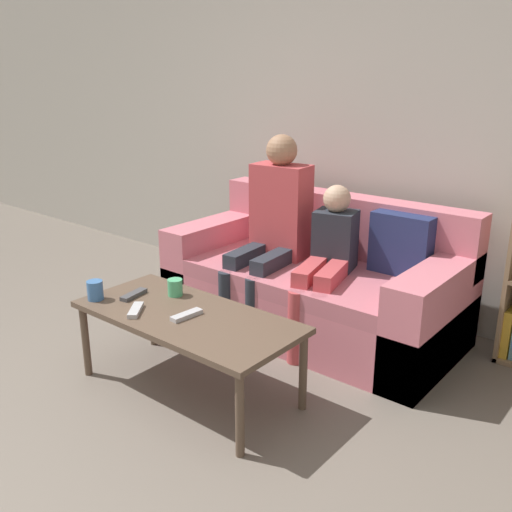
{
  "coord_description": "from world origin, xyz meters",
  "views": [
    {
      "loc": [
        1.92,
        -0.88,
        1.58
      ],
      "look_at": [
        0.05,
        1.41,
        0.61
      ],
      "focal_mm": 40.0,
      "sensor_mm": 36.0,
      "label": 1
    }
  ],
  "objects_px": {
    "person_adult": "(274,219)",
    "person_child": "(327,258)",
    "coffee_table": "(187,321)",
    "tv_remote_2": "(136,310)",
    "cup_far": "(95,290)",
    "couch": "(315,286)",
    "tv_remote_0": "(187,315)",
    "cup_near": "(175,287)",
    "tv_remote_1": "(134,295)"
  },
  "relations": [
    {
      "from": "person_adult",
      "to": "person_child",
      "type": "bearing_deg",
      "value": -11.76
    },
    {
      "from": "coffee_table",
      "to": "tv_remote_2",
      "type": "xyz_separation_m",
      "value": [
        -0.21,
        -0.15,
        0.05
      ]
    },
    {
      "from": "person_adult",
      "to": "cup_far",
      "type": "xyz_separation_m",
      "value": [
        -0.3,
        -1.14,
        -0.21
      ]
    },
    {
      "from": "coffee_table",
      "to": "person_adult",
      "type": "xyz_separation_m",
      "value": [
        -0.2,
        0.97,
        0.3
      ]
    },
    {
      "from": "couch",
      "to": "person_child",
      "type": "relative_size",
      "value": 1.93
    },
    {
      "from": "couch",
      "to": "tv_remote_2",
      "type": "xyz_separation_m",
      "value": [
        -0.28,
        -1.19,
        0.16
      ]
    },
    {
      "from": "tv_remote_0",
      "to": "cup_near",
      "type": "bearing_deg",
      "value": 152.44
    },
    {
      "from": "couch",
      "to": "person_adult",
      "type": "relative_size",
      "value": 1.5
    },
    {
      "from": "tv_remote_1",
      "to": "tv_remote_0",
      "type": "bearing_deg",
      "value": -11.67
    },
    {
      "from": "person_adult",
      "to": "tv_remote_2",
      "type": "bearing_deg",
      "value": -95.81
    },
    {
      "from": "coffee_table",
      "to": "person_adult",
      "type": "height_order",
      "value": "person_adult"
    },
    {
      "from": "couch",
      "to": "coffee_table",
      "type": "relative_size",
      "value": 1.55
    },
    {
      "from": "coffee_table",
      "to": "person_child",
      "type": "height_order",
      "value": "person_child"
    },
    {
      "from": "couch",
      "to": "person_child",
      "type": "height_order",
      "value": "person_child"
    },
    {
      "from": "tv_remote_1",
      "to": "person_adult",
      "type": "bearing_deg",
      "value": 69.1
    },
    {
      "from": "tv_remote_1",
      "to": "tv_remote_2",
      "type": "height_order",
      "value": "same"
    },
    {
      "from": "cup_near",
      "to": "tv_remote_0",
      "type": "distance_m",
      "value": 0.3
    },
    {
      "from": "coffee_table",
      "to": "tv_remote_1",
      "type": "xyz_separation_m",
      "value": [
        -0.38,
        -0.02,
        0.05
      ]
    },
    {
      "from": "coffee_table",
      "to": "tv_remote_1",
      "type": "distance_m",
      "value": 0.38
    },
    {
      "from": "tv_remote_2",
      "to": "cup_far",
      "type": "bearing_deg",
      "value": 146.33
    },
    {
      "from": "coffee_table",
      "to": "cup_far",
      "type": "height_order",
      "value": "cup_far"
    },
    {
      "from": "couch",
      "to": "cup_near",
      "type": "height_order",
      "value": "couch"
    },
    {
      "from": "cup_far",
      "to": "person_adult",
      "type": "bearing_deg",
      "value": 75.04
    },
    {
      "from": "tv_remote_0",
      "to": "tv_remote_2",
      "type": "bearing_deg",
      "value": -148.76
    },
    {
      "from": "couch",
      "to": "tv_remote_0",
      "type": "distance_m",
      "value": 1.09
    },
    {
      "from": "cup_near",
      "to": "cup_far",
      "type": "bearing_deg",
      "value": -132.83
    },
    {
      "from": "person_child",
      "to": "tv_remote_1",
      "type": "bearing_deg",
      "value": -137.23
    },
    {
      "from": "tv_remote_0",
      "to": "coffee_table",
      "type": "bearing_deg",
      "value": 140.77
    },
    {
      "from": "person_adult",
      "to": "person_child",
      "type": "height_order",
      "value": "person_adult"
    },
    {
      "from": "person_child",
      "to": "cup_far",
      "type": "bearing_deg",
      "value": -138.21
    },
    {
      "from": "person_adult",
      "to": "tv_remote_0",
      "type": "bearing_deg",
      "value": -82.29
    },
    {
      "from": "cup_far",
      "to": "cup_near",
      "type": "bearing_deg",
      "value": 47.17
    },
    {
      "from": "coffee_table",
      "to": "tv_remote_2",
      "type": "height_order",
      "value": "tv_remote_2"
    },
    {
      "from": "tv_remote_1",
      "to": "cup_near",
      "type": "bearing_deg",
      "value": 33.69
    },
    {
      "from": "couch",
      "to": "tv_remote_1",
      "type": "distance_m",
      "value": 1.17
    },
    {
      "from": "tv_remote_2",
      "to": "person_adult",
      "type": "bearing_deg",
      "value": 50.97
    },
    {
      "from": "person_child",
      "to": "cup_near",
      "type": "distance_m",
      "value": 0.91
    },
    {
      "from": "person_adult",
      "to": "tv_remote_1",
      "type": "distance_m",
      "value": 1.04
    },
    {
      "from": "cup_near",
      "to": "tv_remote_2",
      "type": "height_order",
      "value": "cup_near"
    },
    {
      "from": "person_child",
      "to": "tv_remote_2",
      "type": "distance_m",
      "value": 1.16
    },
    {
      "from": "tv_remote_0",
      "to": "tv_remote_1",
      "type": "relative_size",
      "value": 0.99
    },
    {
      "from": "couch",
      "to": "tv_remote_0",
      "type": "xyz_separation_m",
      "value": [
        -0.04,
        -1.07,
        0.16
      ]
    },
    {
      "from": "coffee_table",
      "to": "cup_near",
      "type": "distance_m",
      "value": 0.27
    },
    {
      "from": "person_child",
      "to": "tv_remote_1",
      "type": "xyz_separation_m",
      "value": [
        -0.61,
        -0.94,
        -0.09
      ]
    },
    {
      "from": "coffee_table",
      "to": "tv_remote_0",
      "type": "height_order",
      "value": "tv_remote_0"
    },
    {
      "from": "coffee_table",
      "to": "cup_far",
      "type": "xyz_separation_m",
      "value": [
        -0.51,
        -0.17,
        0.09
      ]
    },
    {
      "from": "tv_remote_0",
      "to": "tv_remote_2",
      "type": "xyz_separation_m",
      "value": [
        -0.24,
        -0.12,
        0.0
      ]
    },
    {
      "from": "person_adult",
      "to": "tv_remote_2",
      "type": "relative_size",
      "value": 7.4
    },
    {
      "from": "cup_near",
      "to": "tv_remote_2",
      "type": "relative_size",
      "value": 0.55
    },
    {
      "from": "cup_far",
      "to": "tv_remote_1",
      "type": "xyz_separation_m",
      "value": [
        0.12,
        0.15,
        -0.04
      ]
    }
  ]
}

